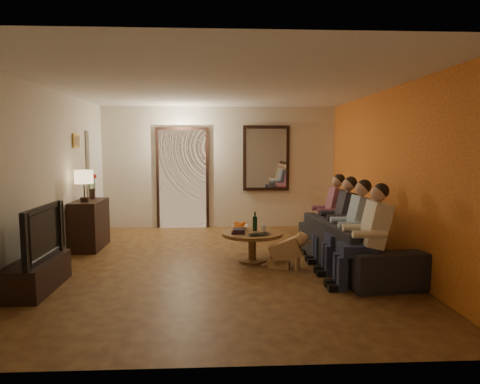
{
  "coord_description": "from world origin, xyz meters",
  "views": [
    {
      "loc": [
        -0.03,
        -6.23,
        1.74
      ],
      "look_at": [
        0.3,
        0.3,
        1.05
      ],
      "focal_mm": 32.0,
      "sensor_mm": 36.0,
      "label": 1
    }
  ],
  "objects_px": {
    "tv_stand": "(37,275)",
    "laptop": "(261,235)",
    "dog": "(286,250)",
    "wine_bottle": "(255,221)",
    "bowl": "(240,228)",
    "person_c": "(342,223)",
    "person_d": "(331,217)",
    "tv": "(35,233)",
    "person_a": "(370,241)",
    "dresser": "(90,224)",
    "person_b": "(354,231)",
    "sofa": "(354,244)",
    "coffee_table": "(252,247)",
    "table_lamp": "(84,186)"
  },
  "relations": [
    {
      "from": "tv_stand",
      "to": "laptop",
      "type": "bearing_deg",
      "value": 17.83
    },
    {
      "from": "dog",
      "to": "wine_bottle",
      "type": "relative_size",
      "value": 1.81
    },
    {
      "from": "bowl",
      "to": "wine_bottle",
      "type": "distance_m",
      "value": 0.29
    },
    {
      "from": "person_c",
      "to": "person_d",
      "type": "height_order",
      "value": "same"
    },
    {
      "from": "tv",
      "to": "dog",
      "type": "relative_size",
      "value": 2.05
    },
    {
      "from": "tv",
      "to": "person_a",
      "type": "xyz_separation_m",
      "value": [
        4.07,
        -0.14,
        -0.11
      ]
    },
    {
      "from": "dresser",
      "to": "person_b",
      "type": "xyz_separation_m",
      "value": [
        4.07,
        -1.72,
        0.18
      ]
    },
    {
      "from": "dresser",
      "to": "laptop",
      "type": "distance_m",
      "value": 3.1
    },
    {
      "from": "sofa",
      "to": "coffee_table",
      "type": "height_order",
      "value": "sofa"
    },
    {
      "from": "sofa",
      "to": "person_d",
      "type": "xyz_separation_m",
      "value": [
        -0.1,
        0.9,
        0.25
      ]
    },
    {
      "from": "dresser",
      "to": "table_lamp",
      "type": "xyz_separation_m",
      "value": [
        0.0,
        -0.22,
        0.69
      ]
    },
    {
      "from": "tv_stand",
      "to": "person_a",
      "type": "bearing_deg",
      "value": -2.01
    },
    {
      "from": "person_d",
      "to": "person_c",
      "type": "bearing_deg",
      "value": -90.0
    },
    {
      "from": "wine_bottle",
      "to": "person_a",
      "type": "bearing_deg",
      "value": -48.02
    },
    {
      "from": "coffee_table",
      "to": "wine_bottle",
      "type": "height_order",
      "value": "wine_bottle"
    },
    {
      "from": "tv",
      "to": "coffee_table",
      "type": "relative_size",
      "value": 1.25
    },
    {
      "from": "person_d",
      "to": "wine_bottle",
      "type": "height_order",
      "value": "person_d"
    },
    {
      "from": "table_lamp",
      "to": "coffee_table",
      "type": "height_order",
      "value": "table_lamp"
    },
    {
      "from": "table_lamp",
      "to": "person_b",
      "type": "xyz_separation_m",
      "value": [
        4.07,
        -1.5,
        -0.5
      ]
    },
    {
      "from": "person_a",
      "to": "coffee_table",
      "type": "xyz_separation_m",
      "value": [
        -1.34,
        1.33,
        -0.38
      ]
    },
    {
      "from": "person_c",
      "to": "person_d",
      "type": "relative_size",
      "value": 1.0
    },
    {
      "from": "tv_stand",
      "to": "person_b",
      "type": "distance_m",
      "value": 4.11
    },
    {
      "from": "person_b",
      "to": "person_d",
      "type": "bearing_deg",
      "value": 90.0
    },
    {
      "from": "tv_stand",
      "to": "person_d",
      "type": "distance_m",
      "value": 4.41
    },
    {
      "from": "tv",
      "to": "person_b",
      "type": "bearing_deg",
      "value": -83.58
    },
    {
      "from": "dresser",
      "to": "wine_bottle",
      "type": "bearing_deg",
      "value": -17.7
    },
    {
      "from": "coffee_table",
      "to": "laptop",
      "type": "distance_m",
      "value": 0.38
    },
    {
      "from": "tv",
      "to": "person_d",
      "type": "bearing_deg",
      "value": -67.83
    },
    {
      "from": "table_lamp",
      "to": "laptop",
      "type": "bearing_deg",
      "value": -20.31
    },
    {
      "from": "table_lamp",
      "to": "tv",
      "type": "bearing_deg",
      "value": -90.0
    },
    {
      "from": "person_b",
      "to": "coffee_table",
      "type": "relative_size",
      "value": 1.3
    },
    {
      "from": "tv",
      "to": "coffee_table",
      "type": "height_order",
      "value": "tv"
    },
    {
      "from": "dresser",
      "to": "sofa",
      "type": "bearing_deg",
      "value": -18.8
    },
    {
      "from": "person_b",
      "to": "laptop",
      "type": "distance_m",
      "value": 1.33
    },
    {
      "from": "wine_bottle",
      "to": "person_b",
      "type": "bearing_deg",
      "value": -32.85
    },
    {
      "from": "sofa",
      "to": "dog",
      "type": "relative_size",
      "value": 4.24
    },
    {
      "from": "sofa",
      "to": "person_d",
      "type": "relative_size",
      "value": 1.98
    },
    {
      "from": "tv",
      "to": "person_b",
      "type": "xyz_separation_m",
      "value": [
        4.07,
        0.46,
        -0.11
      ]
    },
    {
      "from": "tv_stand",
      "to": "wine_bottle",
      "type": "height_order",
      "value": "wine_bottle"
    },
    {
      "from": "tv",
      "to": "bowl",
      "type": "relative_size",
      "value": 4.44
    },
    {
      "from": "person_a",
      "to": "tv_stand",
      "type": "bearing_deg",
      "value": 177.99
    },
    {
      "from": "person_c",
      "to": "wine_bottle",
      "type": "distance_m",
      "value": 1.31
    },
    {
      "from": "person_d",
      "to": "dog",
      "type": "relative_size",
      "value": 2.14
    },
    {
      "from": "person_c",
      "to": "dog",
      "type": "relative_size",
      "value": 2.14
    },
    {
      "from": "tv",
      "to": "laptop",
      "type": "distance_m",
      "value": 2.98
    },
    {
      "from": "dog",
      "to": "laptop",
      "type": "xyz_separation_m",
      "value": [
        -0.35,
        0.16,
        0.18
      ]
    },
    {
      "from": "table_lamp",
      "to": "wine_bottle",
      "type": "distance_m",
      "value": 2.9
    },
    {
      "from": "table_lamp",
      "to": "wine_bottle",
      "type": "height_order",
      "value": "table_lamp"
    },
    {
      "from": "sofa",
      "to": "person_b",
      "type": "relative_size",
      "value": 1.98
    },
    {
      "from": "person_a",
      "to": "bowl",
      "type": "height_order",
      "value": "person_a"
    }
  ]
}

